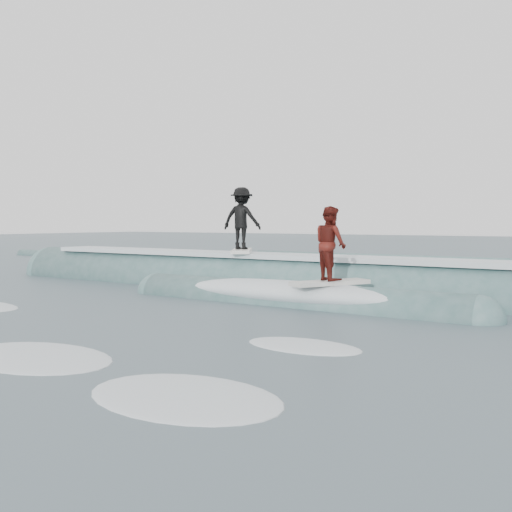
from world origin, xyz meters
The scene contains 6 objects.
ground centered at (0.00, 0.00, 0.00)m, with size 160.00×160.00×0.00m, color #394C53.
breaking_wave centered at (0.31, 6.28, 0.04)m, with size 22.68×3.83×2.11m.
surfer_black centered at (-1.18, 6.65, 2.12)m, with size 1.51×2.00×2.02m.
surfer_red centered at (2.90, 4.45, 1.47)m, with size 1.48×2.01×1.88m.
whitewater centered at (0.36, -1.82, 0.00)m, with size 12.09×5.46×0.10m.
far_swells centered at (-0.21, 17.65, 0.00)m, with size 42.44×8.65×0.80m.
Camera 1 is at (8.84, -7.91, 2.07)m, focal length 40.00 mm.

